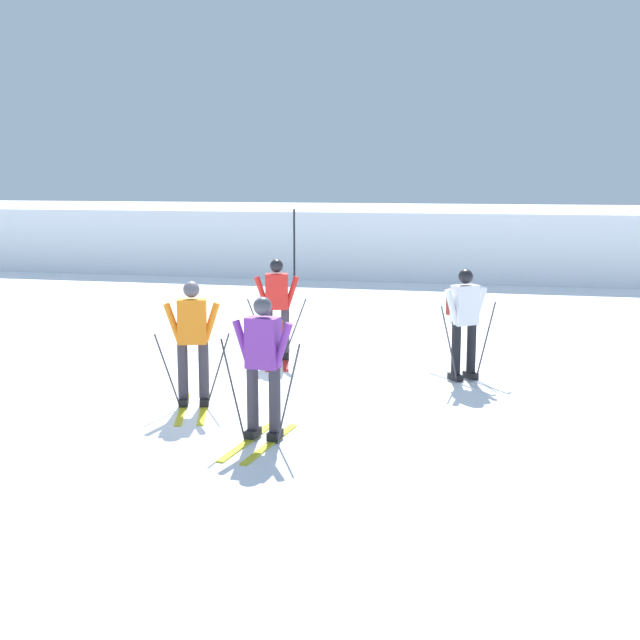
{
  "coord_description": "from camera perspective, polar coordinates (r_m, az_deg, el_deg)",
  "views": [
    {
      "loc": [
        3.94,
        -11.31,
        3.1
      ],
      "look_at": [
        0.92,
        1.51,
        0.9
      ],
      "focal_mm": 48.87,
      "sensor_mm": 36.0,
      "label": 1
    }
  ],
  "objects": [
    {
      "name": "ground_plane",
      "position": [
        12.37,
        -5.78,
        -5.08
      ],
      "size": [
        120.0,
        120.0,
        0.0
      ],
      "primitive_type": "plane",
      "color": "white"
    },
    {
      "name": "far_snow_ridge",
      "position": [
        29.64,
        5.62,
        5.39
      ],
      "size": [
        80.0,
        8.45,
        2.02
      ],
      "primitive_type": "cube",
      "color": "white",
      "rests_on": "ground"
    },
    {
      "name": "skier_orange",
      "position": [
        11.79,
        -8.34,
        -1.1
      ],
      "size": [
        0.96,
        1.64,
        1.71
      ],
      "color": "gold",
      "rests_on": "ground"
    },
    {
      "name": "skier_red",
      "position": [
        14.64,
        -2.84,
        0.89
      ],
      "size": [
        0.97,
        1.64,
        1.71
      ],
      "color": "red",
      "rests_on": "ground"
    },
    {
      "name": "skier_purple",
      "position": [
        10.22,
        -3.69,
        -2.66
      ],
      "size": [
        1.0,
        1.63,
        1.71
      ],
      "color": "gold",
      "rests_on": "ground"
    },
    {
      "name": "skier_white",
      "position": [
        13.31,
        9.39,
        0.08
      ],
      "size": [
        1.3,
        1.47,
        1.71
      ],
      "color": "silver",
      "rests_on": "ground"
    },
    {
      "name": "trail_marker_pole",
      "position": [
        24.2,
        -1.7,
        4.71
      ],
      "size": [
        0.05,
        0.05,
        2.18
      ],
      "primitive_type": "cylinder",
      "color": "black",
      "rests_on": "ground"
    }
  ]
}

